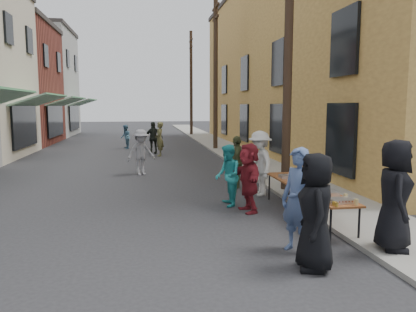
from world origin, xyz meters
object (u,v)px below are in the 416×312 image
object	(u,v)px
catering_tray_sausage	(340,201)
guest_front_c	(228,175)
utility_pole_near	(289,41)
server	(395,195)
guest_front_a	(316,212)
utility_pole_mid	(216,73)
serving_table	(306,188)
utility_pole_far	(191,84)

from	to	relation	value
catering_tray_sausage	guest_front_c	xyz separation A→B (m)	(-1.59, 3.00, 0.02)
guest_front_c	utility_pole_near	bearing A→B (deg)	125.50
server	guest_front_a	bearing A→B (deg)	128.03
utility_pole_mid	serving_table	world-z (taller)	utility_pole_mid
utility_pole_mid	utility_pole_far	world-z (taller)	same
utility_pole_far	guest_front_c	bearing A→B (deg)	-94.70
utility_pole_near	utility_pole_mid	world-z (taller)	same
guest_front_c	server	xyz separation A→B (m)	(2.14, -3.89, 0.26)
utility_pole_mid	guest_front_a	size ratio (longest dim) A/B	4.76
utility_pole_mid	utility_pole_near	bearing A→B (deg)	-90.00
utility_pole_mid	guest_front_c	size ratio (longest dim) A/B	5.55
utility_pole_mid	serving_table	bearing A→B (deg)	-91.94
utility_pole_mid	catering_tray_sausage	bearing A→B (deg)	-91.74
guest_front_c	server	size ratio (longest dim) A/B	0.83
serving_table	server	xyz separation A→B (m)	(0.55, -2.54, 0.36)
utility_pole_mid	catering_tray_sausage	size ratio (longest dim) A/B	18.00
utility_pole_mid	server	bearing A→B (deg)	-89.83
utility_pole_far	guest_front_a	distance (m)	29.95
server	utility_pole_mid	bearing A→B (deg)	24.93
utility_pole_far	guest_front_c	world-z (taller)	utility_pole_far
catering_tray_sausage	guest_front_a	distance (m)	1.67
guest_front_a	utility_pole_far	bearing A→B (deg)	-169.31
guest_front_a	server	distance (m)	1.67
utility_pole_mid	server	size ratio (longest dim) A/B	4.62
serving_table	guest_front_a	world-z (taller)	guest_front_a
utility_pole_far	serving_table	world-z (taller)	utility_pole_far
utility_pole_far	server	world-z (taller)	utility_pole_far
guest_front_a	guest_front_c	size ratio (longest dim) A/B	1.16
utility_pole_near	server	xyz separation A→B (m)	(0.05, -5.31, -3.43)
utility_pole_far	catering_tray_sausage	xyz separation A→B (m)	(-0.50, -28.42, -3.71)
utility_pole_near	utility_pole_far	distance (m)	24.00
catering_tray_sausage	server	world-z (taller)	server
catering_tray_sausage	guest_front_a	xyz separation A→B (m)	(-1.07, -1.27, 0.15)
utility_pole_mid	serving_table	size ratio (longest dim) A/B	2.25
catering_tray_sausage	server	bearing A→B (deg)	-58.18
guest_front_a	utility_pole_mid	bearing A→B (deg)	-171.35
utility_pole_far	guest_front_a	world-z (taller)	utility_pole_far
utility_pole_mid	utility_pole_far	distance (m)	12.00
guest_front_c	utility_pole_mid	bearing A→B (deg)	172.45
utility_pole_far	serving_table	distance (m)	27.05
server	utility_pole_near	bearing A→B (deg)	25.31
utility_pole_near	guest_front_c	xyz separation A→B (m)	(-2.09, -1.42, -3.69)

